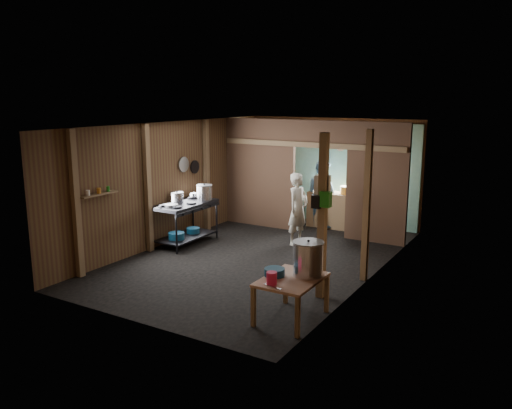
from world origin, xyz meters
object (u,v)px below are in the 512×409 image
Objects in this scene: prep_table at (291,299)px; yellow_tub at (347,190)px; gas_range at (185,223)px; stove_pot_large at (204,193)px; pink_bucket at (272,278)px; cook at (298,209)px; stock_pot at (308,259)px.

prep_table is 3.06× the size of yellow_tub.
stove_pot_large is at bearing 70.52° from gas_range.
cook reaches higher than pink_bucket.
pink_bucket is (-0.13, -0.35, 0.39)m from prep_table.
stove_pot_large is 4.63m from pink_bucket.
stock_pot is (3.68, -2.53, -0.20)m from stove_pot_large.
gas_range is 2.43m from cook.
stock_pot is (0.14, 0.23, 0.55)m from prep_table.
gas_range is 1.47× the size of prep_table.
pink_bucket is at bearing -36.24° from gas_range.
gas_range is 0.99× the size of cook.
pink_bucket is 5.69m from yellow_tub.
yellow_tub is at bearing 46.57° from stove_pot_large.
gas_range is 2.91× the size of stock_pot.
stock_pot is (3.85, -2.05, 0.40)m from gas_range.
pink_bucket is at bearing -42.31° from stove_pot_large.
stove_pot_large reaches higher than stock_pot.
stove_pot_large is at bearing 145.54° from stock_pot.
prep_table is 0.61m from stock_pot.
stock_pot reaches higher than yellow_tub.
stove_pot_large is at bearing 142.08° from prep_table.
pink_bucket is at bearing -149.71° from cook.
prep_table is 3.86m from cook.
stock_pot is 2.99× the size of pink_bucket.
cook is at bearing 20.37° from stove_pot_large.
cook reaches higher than yellow_tub.
stove_pot_large is at bearing 119.36° from cook.
gas_range is 4.38m from stock_pot.
stove_pot_large is 1.04× the size of yellow_tub.
prep_table is (3.71, -2.28, -0.14)m from gas_range.
yellow_tub is (-1.19, 5.24, 0.64)m from prep_table.
yellow_tub is (-1.07, 5.59, 0.24)m from pink_bucket.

